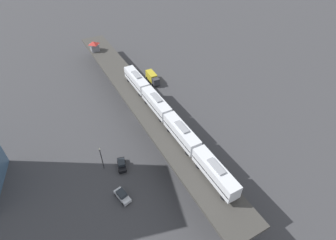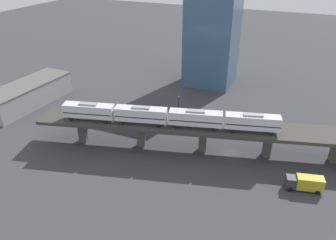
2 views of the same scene
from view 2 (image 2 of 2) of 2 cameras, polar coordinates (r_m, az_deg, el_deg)
ground_plane at (r=80.26m, az=10.61°, el=-5.62°), size 400.00×400.00×0.00m
elevated_viaduct at (r=77.12m, az=11.12°, el=-1.90°), size 31.00×91.20×7.01m
subway_train at (r=74.68m, az=0.00°, el=0.70°), size 15.09×48.93×4.45m
street_car_black at (r=90.58m, az=0.45°, el=-0.20°), size 1.96×4.41×1.89m
street_car_silver at (r=94.51m, az=-4.17°, el=1.01°), size 3.59×4.74×1.89m
delivery_truck at (r=72.56m, az=22.76°, el=-10.04°), size 3.77×7.52×3.20m
street_lamp at (r=92.43m, az=1.85°, el=2.61°), size 0.44×0.44×6.94m
warehouse_building at (r=110.01m, az=-23.20°, el=4.18°), size 29.10×11.84×6.80m
office_tower at (r=115.41m, az=7.79°, el=14.94°), size 16.00×16.00×36.00m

